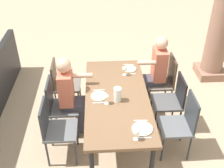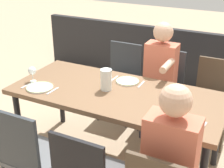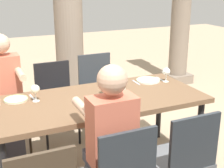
{
  "view_description": "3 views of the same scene",
  "coord_description": "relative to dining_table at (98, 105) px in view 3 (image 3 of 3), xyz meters",
  "views": [
    {
      "loc": [
        3.12,
        -0.25,
        3.12
      ],
      "look_at": [
        -0.13,
        -0.06,
        0.89
      ],
      "focal_mm": 44.1,
      "sensor_mm": 36.0,
      "label": 1
    },
    {
      "loc": [
        -1.16,
        2.39,
        2.08
      ],
      "look_at": [
        0.09,
        -0.09,
        0.8
      ],
      "focal_mm": 50.58,
      "sensor_mm": 36.0,
      "label": 2
    },
    {
      "loc": [
        -1.05,
        -2.64,
        1.86
      ],
      "look_at": [
        0.11,
        -0.08,
        0.93
      ],
      "focal_mm": 51.98,
      "sensor_mm": 36.0,
      "label": 3
    }
  ],
  "objects": [
    {
      "name": "dining_table",
      "position": [
        0.0,
        0.0,
        0.0
      ],
      "size": [
        2.0,
        0.9,
        0.78
      ],
      "color": "brown",
      "rests_on": "ground"
    },
    {
      "name": "chair_west_north",
      "position": [
        -0.75,
        0.87,
        -0.18
      ],
      "size": [
        0.44,
        0.44,
        0.94
      ],
      "color": "#6A6158",
      "rests_on": "ground"
    },
    {
      "name": "chair_mid_north",
      "position": [
        -0.19,
        0.87,
        -0.17
      ],
      "size": [
        0.44,
        0.44,
        0.91
      ],
      "color": "#4F4F50",
      "rests_on": "ground"
    },
    {
      "name": "chair_east_north",
      "position": [
        0.35,
        0.87,
        -0.16
      ],
      "size": [
        0.44,
        0.44,
        0.96
      ],
      "color": "#5B5E61",
      "rests_on": "ground"
    },
    {
      "name": "chair_east_south",
      "position": [
        0.35,
        -0.87,
        -0.17
      ],
      "size": [
        0.44,
        0.44,
        0.93
      ],
      "color": "#5B5E61",
      "rests_on": "ground"
    },
    {
      "name": "diner_woman_green",
      "position": [
        -0.19,
        -0.67,
        -0.01
      ],
      "size": [
        0.35,
        0.5,
        1.3
      ],
      "color": "#3F3F4C",
      "rests_on": "ground"
    },
    {
      "name": "diner_man_white",
      "position": [
        -0.75,
        0.69,
        -0.01
      ],
      "size": [
        0.35,
        0.49,
        1.32
      ],
      "color": "#3F3F4C",
      "rests_on": "ground"
    },
    {
      "name": "stone_column_centre",
      "position": [
        0.37,
        2.09,
        0.69
      ],
      "size": [
        0.55,
        0.55,
        2.85
      ],
      "color": "gray",
      "rests_on": "ground"
    },
    {
      "name": "stone_column_far",
      "position": [
        2.4,
        2.09,
        0.69
      ],
      "size": [
        0.43,
        0.43,
        2.85
      ],
      "color": "gray",
      "rests_on": "ground"
    },
    {
      "name": "plate_0",
      "position": [
        -0.71,
        0.26,
        0.08
      ],
      "size": [
        0.22,
        0.22,
        0.02
      ],
      "color": "silver",
      "rests_on": "dining_table"
    },
    {
      "name": "wine_glass_0",
      "position": [
        -0.55,
        0.16,
        0.18
      ],
      "size": [
        0.08,
        0.08,
        0.16
      ],
      "color": "white",
      "rests_on": "dining_table"
    },
    {
      "name": "spoon_0",
      "position": [
        -0.56,
        0.26,
        0.07
      ],
      "size": [
        0.03,
        0.17,
        0.01
      ],
      "primitive_type": "cube",
      "rotation": [
        0.0,
        0.0,
        0.11
      ],
      "color": "silver",
      "rests_on": "dining_table"
    },
    {
      "name": "plate_1",
      "position": [
        0.0,
        -0.25,
        0.08
      ],
      "size": [
        0.24,
        0.24,
        0.02
      ],
      "color": "white",
      "rests_on": "dining_table"
    },
    {
      "name": "wine_glass_1",
      "position": [
        0.17,
        -0.15,
        0.18
      ],
      "size": [
        0.08,
        0.08,
        0.15
      ],
      "color": "white",
      "rests_on": "dining_table"
    },
    {
      "name": "fork_1",
      "position": [
        -0.15,
        -0.25,
        0.07
      ],
      "size": [
        0.02,
        0.17,
        0.01
      ],
      "primitive_type": "cube",
      "rotation": [
        0.0,
        0.0,
        0.03
      ],
      "color": "silver",
      "rests_on": "dining_table"
    },
    {
      "name": "spoon_1",
      "position": [
        0.15,
        -0.25,
        0.07
      ],
      "size": [
        0.02,
        0.17,
        0.01
      ],
      "primitive_type": "cube",
      "rotation": [
        0.0,
        0.0,
        -0.01
      ],
      "color": "silver",
      "rests_on": "dining_table"
    },
    {
      "name": "plate_2",
      "position": [
        0.69,
        0.26,
        0.08
      ],
      "size": [
        0.26,
        0.26,
        0.02
      ],
      "color": "white",
      "rests_on": "dining_table"
    },
    {
      "name": "wine_glass_2",
      "position": [
        0.86,
        0.16,
        0.18
      ],
      "size": [
        0.08,
        0.08,
        0.16
      ],
      "color": "white",
      "rests_on": "dining_table"
    },
    {
      "name": "fork_2",
      "position": [
        0.54,
        0.26,
        0.07
      ],
      "size": [
        0.02,
        0.17,
        0.01
      ],
      "primitive_type": "cube",
      "rotation": [
        0.0,
        0.0,
        -0.04
      ],
      "color": "silver",
      "rests_on": "dining_table"
    },
    {
      "name": "spoon_2",
      "position": [
        0.84,
        0.26,
        0.07
      ],
      "size": [
        0.03,
        0.17,
        0.01
      ],
      "primitive_type": "cube",
      "rotation": [
        0.0,
        0.0,
        -0.05
      ],
      "color": "silver",
      "rests_on": "dining_table"
    },
    {
      "name": "water_pitcher",
      "position": [
        0.11,
        0.0,
        0.16
      ],
      "size": [
        0.11,
        0.11,
        0.21
      ],
      "color": "white",
      "rests_on": "dining_table"
    }
  ]
}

